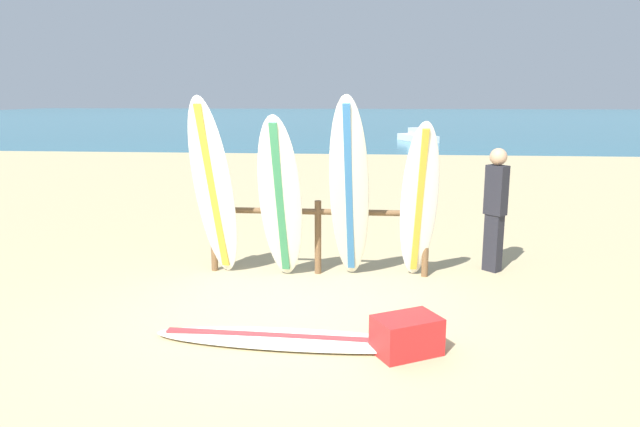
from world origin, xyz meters
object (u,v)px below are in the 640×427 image
at_px(small_boat_offshore, 418,137).
at_px(beachgoer_standing, 496,204).
at_px(surfboard_rack, 318,226).
at_px(surfboard_leaning_center_left, 349,191).
at_px(cooler_box, 407,335).
at_px(surfboard_leaning_center, 419,203).
at_px(surfboard_lying_on_sand, 295,339).
at_px(surfboard_leaning_left, 280,200).
at_px(surfboard_leaning_far_left, 213,189).

bearing_deg(small_boat_offshore, beachgoer_standing, -91.56).
bearing_deg(beachgoer_standing, small_boat_offshore, 88.44).
relative_size(surfboard_rack, beachgoer_standing, 1.75).
relative_size(surfboard_leaning_center_left, cooler_box, 4.04).
xyz_separation_m(surfboard_leaning_center, surfboard_lying_on_sand, (-1.33, -2.03, -1.02)).
distance_m(beachgoer_standing, cooler_box, 3.15).
distance_m(surfboard_rack, surfboard_leaning_left, 0.75).
bearing_deg(cooler_box, surfboard_leaning_center_left, 78.70).
distance_m(surfboard_leaning_center_left, cooler_box, 2.36).
relative_size(surfboard_leaning_center_left, surfboard_lying_on_sand, 0.85).
height_order(surfboard_leaning_center, cooler_box, surfboard_leaning_center).
bearing_deg(surfboard_leaning_left, surfboard_lying_on_sand, -76.97).
bearing_deg(surfboard_leaning_far_left, surfboard_rack, 14.17).
height_order(surfboard_rack, small_boat_offshore, surfboard_rack).
xyz_separation_m(surfboard_rack, surfboard_leaning_center_left, (0.43, -0.40, 0.55)).
xyz_separation_m(surfboard_leaning_far_left, beachgoer_standing, (3.73, 0.68, -0.27)).
bearing_deg(surfboard_leaning_center_left, surfboard_leaning_far_left, 178.04).
relative_size(surfboard_leaning_center, beachgoer_standing, 1.24).
bearing_deg(surfboard_lying_on_sand, small_boat_offshore, 83.23).
xyz_separation_m(surfboard_leaning_far_left, surfboard_leaning_center, (2.65, 0.08, -0.15)).
xyz_separation_m(surfboard_rack, small_boat_offshore, (3.02, 23.26, -0.41)).
xyz_separation_m(surfboard_leaning_far_left, small_boat_offshore, (4.35, 23.60, -0.95)).
distance_m(beachgoer_standing, small_boat_offshore, 22.94).
distance_m(surfboard_leaning_far_left, surfboard_leaning_left, 0.90).
distance_m(surfboard_lying_on_sand, cooler_box, 1.10).
bearing_deg(surfboard_leaning_center, surfboard_leaning_far_left, -178.29).
bearing_deg(cooler_box, beachgoer_standing, 35.39).
xyz_separation_m(surfboard_lying_on_sand, small_boat_offshore, (3.03, 25.54, 0.22)).
xyz_separation_m(surfboard_rack, surfboard_leaning_center, (1.32, -0.26, 0.39)).
bearing_deg(surfboard_leaning_center_left, beachgoer_standing, 20.61).
xyz_separation_m(surfboard_leaning_left, surfboard_lying_on_sand, (0.43, -1.85, -1.06)).
relative_size(surfboard_leaning_left, beachgoer_standing, 1.28).
bearing_deg(surfboard_lying_on_sand, surfboard_leaning_far_left, 124.14).
relative_size(surfboard_leaning_far_left, surfboard_leaning_left, 1.10).
xyz_separation_m(surfboard_leaning_center, small_boat_offshore, (1.70, 23.52, -0.80)).
xyz_separation_m(surfboard_lying_on_sand, cooler_box, (1.09, -0.13, 0.14)).
xyz_separation_m(surfboard_leaning_left, surfboard_leaning_center_left, (0.87, 0.03, 0.12)).
bearing_deg(surfboard_leaning_center_left, surfboard_leaning_left, -177.82).
relative_size(surfboard_rack, surfboard_leaning_center_left, 1.23).
distance_m(surfboard_leaning_center_left, beachgoer_standing, 2.12).
bearing_deg(surfboard_leaning_far_left, beachgoer_standing, 10.32).
distance_m(surfboard_rack, surfboard_lying_on_sand, 2.37).
height_order(small_boat_offshore, cooler_box, small_boat_offshore).
distance_m(surfboard_leaning_left, small_boat_offshore, 23.96).
distance_m(surfboard_lying_on_sand, beachgoer_standing, 3.68).
height_order(surfboard_leaning_left, small_boat_offshore, surfboard_leaning_left).
bearing_deg(surfboard_leaning_far_left, surfboard_leaning_left, -6.00).
height_order(surfboard_rack, surfboard_leaning_center, surfboard_leaning_center).
height_order(beachgoer_standing, small_boat_offshore, beachgoer_standing).
distance_m(surfboard_leaning_left, cooler_box, 2.66).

